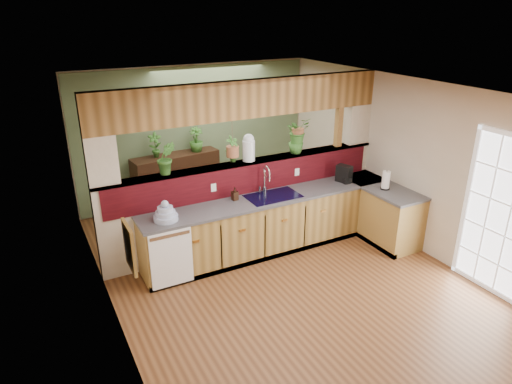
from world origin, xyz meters
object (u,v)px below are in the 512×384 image
paper_towel (386,180)px  glass_jar (249,147)px  dish_stack (166,214)px  faucet (266,179)px  soap_dispenser (235,194)px  coffee_maker (344,174)px  shelving_console (177,182)px

paper_towel → glass_jar: bearing=153.9°
dish_stack → faucet: bearing=7.3°
soap_dispenser → dish_stack: bearing=-170.2°
dish_stack → coffee_maker: size_ratio=1.18×
faucet → coffee_maker: 1.39m
faucet → coffee_maker: bearing=-7.1°
faucet → glass_jar: glass_jar is taller
paper_towel → soap_dispenser: bearing=162.7°
coffee_maker → paper_towel: bearing=-76.8°
soap_dispenser → shelving_console: size_ratio=0.12×
paper_towel → glass_jar: (-1.92, 0.94, 0.56)m
coffee_maker → glass_jar: (-1.55, 0.39, 0.57)m
coffee_maker → shelving_console: 3.15m
soap_dispenser → glass_jar: 0.74m
coffee_maker → shelving_console: (-2.10, 2.29, -0.53)m
paper_towel → shelving_console: size_ratio=0.19×
coffee_maker → glass_jar: bearing=145.0°
glass_jar → faucet: bearing=-51.2°
dish_stack → paper_towel: size_ratio=1.05×
dish_stack → coffee_maker: bearing=0.7°
dish_stack → paper_towel: paper_towel is taller
faucet → paper_towel: (1.75, -0.73, -0.10)m
faucet → coffee_maker: size_ratio=1.61×
paper_towel → shelving_console: (-2.47, 2.84, -0.54)m
dish_stack → soap_dispenser: bearing=9.8°
paper_towel → faucet: bearing=157.4°
dish_stack → coffee_maker: 3.02m
faucet → shelving_console: bearing=109.0°
faucet → paper_towel: size_ratio=1.43×
soap_dispenser → shelving_console: 2.20m
paper_towel → shelving_console: 3.81m
faucet → coffee_maker: faucet is taller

